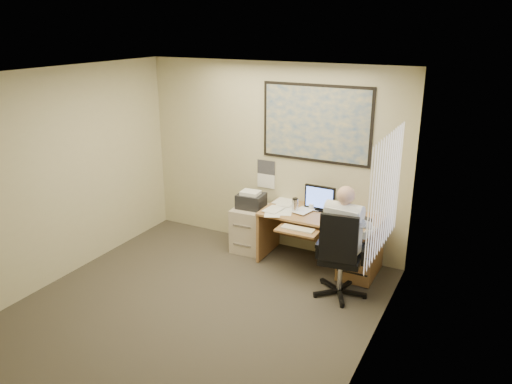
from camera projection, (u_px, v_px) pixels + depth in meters
The scene contains 8 objects.
room_shell at pixel (182, 205), 5.32m from camera, with size 4.00×4.50×2.70m.
desk at pixel (344, 240), 6.68m from camera, with size 1.60×0.97×1.10m.
world_map at pixel (316, 124), 6.73m from camera, with size 1.56×0.03×1.06m, color #1E4C93.
wall_calendar at pixel (266, 174), 7.33m from camera, with size 0.28×0.01×0.42m, color white.
window_blinds at pixel (387, 193), 5.07m from camera, with size 0.06×1.40×1.30m, color beige, non-canonical shape.
filing_cabinet at pixel (251, 224), 7.32m from camera, with size 0.50×0.59×0.91m.
office_chair at pixel (339, 271), 6.05m from camera, with size 0.75×0.75×1.13m.
person at pixel (343, 241), 6.00m from camera, with size 0.57×0.82×1.40m, color silver, non-canonical shape.
Camera 1 is at (2.97, -4.07, 3.20)m, focal length 35.00 mm.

